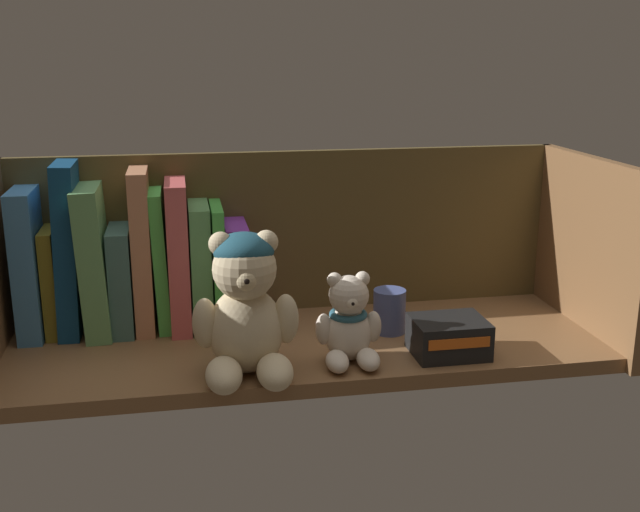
{
  "coord_description": "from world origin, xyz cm",
  "views": [
    {
      "loc": [
        -16.25,
        -98.19,
        41.81
      ],
      "look_at": [
        1.99,
        0.0,
        14.24
      ],
      "focal_mm": 42.99,
      "sensor_mm": 36.0,
      "label": 1
    }
  ],
  "objects_px": {
    "book_6": "(161,259)",
    "book_9": "(217,263)",
    "book_2": "(69,249)",
    "book_4": "(122,278)",
    "book_0": "(30,262)",
    "book_10": "(236,272)",
    "book_7": "(178,253)",
    "teddy_bear_smaller": "(349,324)",
    "book_1": "(53,281)",
    "book_3": "(95,258)",
    "teddy_bear_larger": "(246,309)",
    "pillar_candle": "(389,311)",
    "book_5": "(142,249)",
    "small_product_box": "(449,337)",
    "book_8": "(200,264)"
  },
  "relations": [
    {
      "from": "book_9",
      "to": "book_7",
      "type": "bearing_deg",
      "value": 180.0
    },
    {
      "from": "pillar_candle",
      "to": "small_product_box",
      "type": "bearing_deg",
      "value": -59.37
    },
    {
      "from": "book_2",
      "to": "small_product_box",
      "type": "xyz_separation_m",
      "value": [
        0.5,
        -0.18,
        -0.1
      ]
    },
    {
      "from": "book_6",
      "to": "pillar_candle",
      "type": "distance_m",
      "value": 0.34
    },
    {
      "from": "book_2",
      "to": "book_10",
      "type": "relative_size",
      "value": 1.62
    },
    {
      "from": "book_5",
      "to": "teddy_bear_smaller",
      "type": "height_order",
      "value": "book_5"
    },
    {
      "from": "book_7",
      "to": "book_9",
      "type": "relative_size",
      "value": 1.2
    },
    {
      "from": "book_4",
      "to": "book_6",
      "type": "relative_size",
      "value": 0.75
    },
    {
      "from": "book_1",
      "to": "teddy_bear_larger",
      "type": "relative_size",
      "value": 0.84
    },
    {
      "from": "teddy_bear_larger",
      "to": "book_9",
      "type": "bearing_deg",
      "value": 96.77
    },
    {
      "from": "book_1",
      "to": "book_9",
      "type": "distance_m",
      "value": 0.23
    },
    {
      "from": "book_2",
      "to": "book_4",
      "type": "distance_m",
      "value": 0.08
    },
    {
      "from": "book_2",
      "to": "book_4",
      "type": "xyz_separation_m",
      "value": [
        0.07,
        0.0,
        -0.05
      ]
    },
    {
      "from": "book_6",
      "to": "book_5",
      "type": "bearing_deg",
      "value": 180.0
    },
    {
      "from": "teddy_bear_larger",
      "to": "teddy_bear_smaller",
      "type": "relative_size",
      "value": 1.52
    },
    {
      "from": "pillar_candle",
      "to": "small_product_box",
      "type": "relative_size",
      "value": 0.65
    },
    {
      "from": "book_5",
      "to": "small_product_box",
      "type": "relative_size",
      "value": 2.4
    },
    {
      "from": "book_6",
      "to": "pillar_candle",
      "type": "xyz_separation_m",
      "value": [
        0.32,
        -0.09,
        -0.07
      ]
    },
    {
      "from": "book_0",
      "to": "teddy_bear_smaller",
      "type": "height_order",
      "value": "book_0"
    },
    {
      "from": "book_7",
      "to": "small_product_box",
      "type": "xyz_separation_m",
      "value": [
        0.35,
        -0.18,
        -0.08
      ]
    },
    {
      "from": "book_7",
      "to": "teddy_bear_smaller",
      "type": "xyz_separation_m",
      "value": [
        0.21,
        -0.18,
        -0.06
      ]
    },
    {
      "from": "book_9",
      "to": "book_0",
      "type": "bearing_deg",
      "value": 180.0
    },
    {
      "from": "book_9",
      "to": "book_2",
      "type": "bearing_deg",
      "value": 180.0
    },
    {
      "from": "book_0",
      "to": "book_10",
      "type": "bearing_deg",
      "value": 0.0
    },
    {
      "from": "book_4",
      "to": "small_product_box",
      "type": "distance_m",
      "value": 0.47
    },
    {
      "from": "book_4",
      "to": "book_6",
      "type": "bearing_deg",
      "value": 0.0
    },
    {
      "from": "teddy_bear_larger",
      "to": "book_1",
      "type": "bearing_deg",
      "value": 142.33
    },
    {
      "from": "book_7",
      "to": "book_10",
      "type": "xyz_separation_m",
      "value": [
        0.08,
        0.0,
        -0.03
      ]
    },
    {
      "from": "book_4",
      "to": "book_6",
      "type": "xyz_separation_m",
      "value": [
        0.06,
        0.0,
        0.02
      ]
    },
    {
      "from": "book_0",
      "to": "book_3",
      "type": "distance_m",
      "value": 0.09
    },
    {
      "from": "book_7",
      "to": "pillar_candle",
      "type": "xyz_separation_m",
      "value": [
        0.29,
        -0.09,
        -0.08
      ]
    },
    {
      "from": "book_4",
      "to": "book_8",
      "type": "bearing_deg",
      "value": 0.0
    },
    {
      "from": "book_3",
      "to": "book_1",
      "type": "bearing_deg",
      "value": 180.0
    },
    {
      "from": "book_2",
      "to": "teddy_bear_smaller",
      "type": "relative_size",
      "value": 2.04
    },
    {
      "from": "book_1",
      "to": "book_3",
      "type": "relative_size",
      "value": 0.72
    },
    {
      "from": "pillar_candle",
      "to": "small_product_box",
      "type": "height_order",
      "value": "pillar_candle"
    },
    {
      "from": "teddy_bear_larger",
      "to": "pillar_candle",
      "type": "relative_size",
      "value": 2.89
    },
    {
      "from": "book_6",
      "to": "book_9",
      "type": "distance_m",
      "value": 0.08
    },
    {
      "from": "book_6",
      "to": "teddy_bear_smaller",
      "type": "relative_size",
      "value": 1.68
    },
    {
      "from": "book_3",
      "to": "book_4",
      "type": "xyz_separation_m",
      "value": [
        0.04,
        0.0,
        -0.03
      ]
    },
    {
      "from": "book_7",
      "to": "teddy_bear_smaller",
      "type": "height_order",
      "value": "book_7"
    },
    {
      "from": "book_0",
      "to": "book_9",
      "type": "xyz_separation_m",
      "value": [
        0.26,
        0.0,
        -0.01
      ]
    },
    {
      "from": "book_1",
      "to": "book_4",
      "type": "distance_m",
      "value": 0.1
    },
    {
      "from": "book_10",
      "to": "book_9",
      "type": "bearing_deg",
      "value": 180.0
    },
    {
      "from": "book_6",
      "to": "book_9",
      "type": "relative_size",
      "value": 1.12
    },
    {
      "from": "book_0",
      "to": "book_7",
      "type": "height_order",
      "value": "book_7"
    },
    {
      "from": "book_4",
      "to": "book_7",
      "type": "distance_m",
      "value": 0.09
    },
    {
      "from": "book_10",
      "to": "book_3",
      "type": "bearing_deg",
      "value": 180.0
    },
    {
      "from": "book_1",
      "to": "book_0",
      "type": "bearing_deg",
      "value": 180.0
    },
    {
      "from": "book_8",
      "to": "book_10",
      "type": "bearing_deg",
      "value": 0.0
    }
  ]
}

